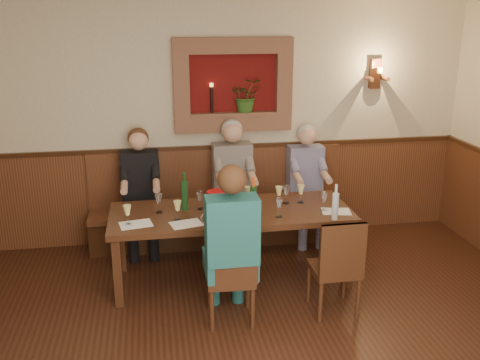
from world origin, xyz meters
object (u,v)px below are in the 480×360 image
object	(u,v)px
person_bench_left	(142,202)
person_bench_mid	(234,195)
dining_table	(231,218)
person_chair_front	(231,257)
wine_bottle_green_a	(253,199)
wine_bottle_green_b	(185,195)
person_bench_right	(306,194)
water_bottle	(335,205)
bench	(219,216)
chair_near_right	(334,284)
spittoon_bucket	(217,202)
chair_near_left	(231,293)

from	to	relation	value
person_bench_left	person_bench_mid	bearing A→B (deg)	-0.10
person_bench_left	person_bench_mid	size ratio (longest dim) A/B	0.96
dining_table	person_chair_front	world-z (taller)	person_chair_front
wine_bottle_green_a	wine_bottle_green_b	distance (m)	0.69
wine_bottle_green_b	wine_bottle_green_a	bearing A→B (deg)	-19.56
person_bench_right	wine_bottle_green_a	bearing A→B (deg)	-130.86
wine_bottle_green_a	water_bottle	world-z (taller)	wine_bottle_green_a
dining_table	person_bench_right	bearing A→B (deg)	39.03
person_chair_front	water_bottle	world-z (taller)	person_chair_front
bench	chair_near_right	world-z (taller)	bench
spittoon_bucket	water_bottle	bearing A→B (deg)	-17.70
dining_table	bench	size ratio (longest dim) A/B	0.80
person_chair_front	wine_bottle_green_a	xyz separation A→B (m)	(0.33, 0.65, 0.29)
spittoon_bucket	chair_near_left	bearing A→B (deg)	-88.23
bench	spittoon_bucket	size ratio (longest dim) A/B	13.25
chair_near_left	person_bench_mid	bearing A→B (deg)	83.78
chair_near_right	wine_bottle_green_b	distance (m)	1.69
bench	spittoon_bucket	bearing A→B (deg)	-98.49
bench	wine_bottle_green_b	distance (m)	1.11
dining_table	bench	bearing A→B (deg)	90.00
wine_bottle_green_b	water_bottle	size ratio (longest dim) A/B	1.10
dining_table	chair_near_left	distance (m)	0.89
chair_near_right	person_bench_left	bearing A→B (deg)	136.53
person_bench_mid	water_bottle	xyz separation A→B (m)	(0.79, -1.23, 0.27)
person_bench_right	wine_bottle_green_b	bearing A→B (deg)	-153.84
chair_near_left	person_chair_front	size ratio (longest dim) A/B	0.63
dining_table	water_bottle	bearing A→B (deg)	-22.80
dining_table	chair_near_left	world-z (taller)	chair_near_left
wine_bottle_green_b	spittoon_bucket	bearing A→B (deg)	-27.47
person_bench_left	person_chair_front	xyz separation A→B (m)	(0.77, -1.61, 0.02)
chair_near_left	spittoon_bucket	distance (m)	0.94
chair_near_right	person_chair_front	size ratio (longest dim) A/B	0.63
dining_table	spittoon_bucket	size ratio (longest dim) A/B	10.60
bench	chair_near_left	xyz separation A→B (m)	(-0.13, -1.73, -0.06)
bench	person_chair_front	world-z (taller)	person_chair_front
spittoon_bucket	water_bottle	distance (m)	1.15
chair_near_left	chair_near_right	xyz separation A→B (m)	(0.96, 0.00, -0.00)
bench	wine_bottle_green_b	bearing A→B (deg)	-118.37
person_chair_front	dining_table	bearing A→B (deg)	80.92
person_bench_mid	spittoon_bucket	xyz separation A→B (m)	(-0.31, -0.88, 0.24)
chair_near_left	wine_bottle_green_b	distance (m)	1.14
dining_table	person_bench_left	bearing A→B (deg)	136.86
person_bench_right	spittoon_bucket	bearing A→B (deg)	-143.12
person_chair_front	wine_bottle_green_b	distance (m)	0.99
person_bench_left	person_chair_front	size ratio (longest dim) A/B	0.97
person_chair_front	wine_bottle_green_a	world-z (taller)	person_chair_front
chair_near_left	water_bottle	distance (m)	1.30
person_bench_right	wine_bottle_green_a	xyz separation A→B (m)	(-0.83, -0.96, 0.32)
dining_table	person_bench_left	xyz separation A→B (m)	(-0.89, 0.84, -0.08)
chair_near_right	wine_bottle_green_a	distance (m)	1.11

